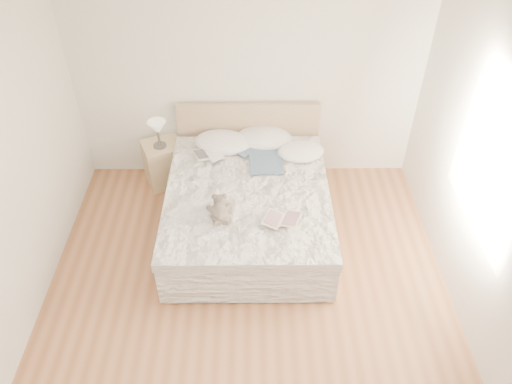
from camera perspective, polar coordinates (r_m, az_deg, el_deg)
floor at (r=4.92m, az=-0.95°, el=-13.57°), size 4.00×4.50×0.00m
ceiling at (r=3.16m, az=-1.50°, el=16.60°), size 4.00×4.50×0.00m
wall_back at (r=5.77m, az=-0.98°, el=13.35°), size 4.00×0.02×2.70m
wall_right at (r=4.36m, az=26.14°, el=-1.52°), size 0.02×4.50×2.70m
window at (r=4.50m, az=25.06°, el=1.97°), size 0.02×1.30×1.10m
bed at (r=5.49m, az=-0.92°, el=-1.54°), size 1.72×2.14×1.00m
nightstand at (r=6.23m, az=-10.42°, el=3.28°), size 0.57×0.54×0.56m
table_lamp at (r=5.91m, az=-11.20°, el=7.10°), size 0.24×0.24×0.34m
pillow_left at (r=5.87m, az=-3.83°, el=5.69°), size 0.73×0.57×0.20m
pillow_middle at (r=5.93m, az=0.93°, el=6.17°), size 0.71×0.53×0.20m
pillow_right at (r=5.73m, az=5.12°, el=4.62°), size 0.58×0.44×0.16m
blouse at (r=5.61m, az=1.15°, el=3.80°), size 0.60×0.64×0.02m
photo_book at (r=5.69m, az=-5.50°, el=4.21°), size 0.39×0.34×0.02m
childrens_book at (r=4.86m, az=3.00°, el=-3.14°), size 0.42×0.36×0.02m
teddy_bear at (r=4.87m, az=-4.16°, el=-2.79°), size 0.26×0.34×0.16m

